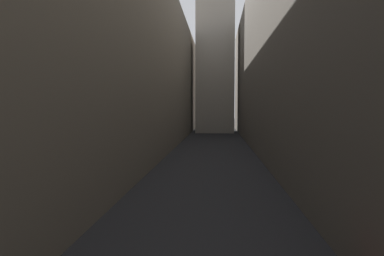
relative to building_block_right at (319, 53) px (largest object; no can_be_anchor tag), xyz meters
name	(u,v)px	position (x,y,z in m)	size (l,w,h in m)	color
ground_plane	(212,156)	(-13.12, -2.00, -12.50)	(264.00, 264.00, 0.00)	#232326
building_block_left	(114,64)	(-25.83, 0.00, -1.08)	(14.42, 108.00, 22.83)	#756B5B
building_block_right	(319,53)	(0.00, 0.00, 0.00)	(15.24, 108.00, 25.00)	#60594F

